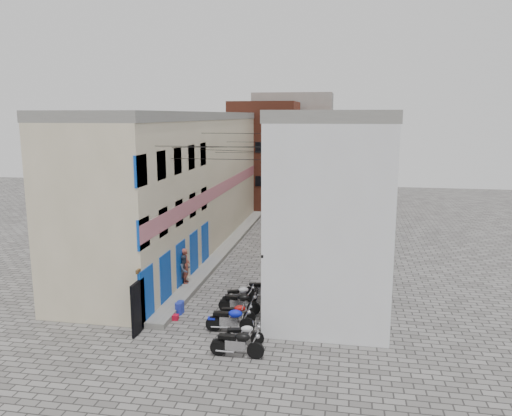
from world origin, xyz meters
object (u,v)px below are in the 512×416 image
Objects in this scene: water_jug_far at (181,307)px; person_a at (186,266)px; red_crate at (174,317)px; motorcycle_a at (237,342)px; motorcycle_g at (262,288)px; person_b at (185,270)px; motorcycle_b at (242,334)px; motorcycle_c at (230,318)px; water_jug_near at (179,309)px; motorcycle_d at (236,312)px; motorcycle_f at (240,294)px; motorcycle_e at (239,301)px.

person_a is at bearing 104.03° from water_jug_far.
motorcycle_a is at bearing -39.30° from red_crate.
person_b is (-4.17, 0.71, 0.47)m from motorcycle_g.
motorcycle_c reaches higher than motorcycle_b.
motorcycle_g is (0.67, 3.94, -0.05)m from motorcycle_c.
motorcycle_c is (-0.74, 2.07, 0.00)m from motorcycle_a.
motorcycle_c reaches higher than motorcycle_g.
motorcycle_a is 3.87× the size of water_jug_near.
water_jug_near reaches higher than red_crate.
motorcycle_b is 0.83× the size of motorcycle_c.
person_b reaches higher than motorcycle_d.
motorcycle_b is 3.21× the size of water_jug_near.
water_jug_far is at bearing -85.32° from motorcycle_f.
person_a reaches higher than motorcycle_e.
red_crate is at bearing -60.02° from motorcycle_e.
motorcycle_c is 5.83m from person_b.
motorcycle_c is 3.10m from motorcycle_f.
red_crate is (0.00, -0.62, -0.15)m from water_jug_near.
person_a is at bearing -159.96° from motorcycle_b.
motorcycle_c is 1.05× the size of motorcycle_e.
motorcycle_b is (0.00, 0.96, -0.10)m from motorcycle_a.
person_a is 3.68m from water_jug_near.
motorcycle_e reaches higher than water_jug_far.
motorcycle_f is at bearing 43.85° from red_crate.
motorcycle_b is 0.90× the size of motorcycle_g.
motorcycle_a is 8.14m from person_a.
motorcycle_d is at bearing -114.51° from person_b.
motorcycle_b is 4.33m from motorcycle_f.
motorcycle_e is 1.07× the size of person_a.
water_jug_far is 1.41× the size of red_crate.
water_jug_near is at bearing 90.00° from red_crate.
motorcycle_g is at bearing 155.69° from motorcycle_d.
red_crate is (-3.45, 2.82, -0.48)m from motorcycle_a.
person_b is at bearing 103.65° from water_jug_near.
water_jug_near is at bearing -134.18° from motorcycle_a.
motorcycle_f is at bearing -54.56° from motorcycle_g.
motorcycle_g is 4.25m from water_jug_near.
motorcycle_d is 4.67× the size of red_crate.
motorcycle_c reaches higher than water_jug_near.
person_a reaches higher than motorcycle_a.
motorcycle_c is at bearing -159.46° from motorcycle_a.
person_b reaches higher than motorcycle_e.
motorcycle_b reaches higher than water_jug_near.
person_b is (0.00, -0.20, -0.15)m from person_a.
motorcycle_e is at bearing -168.06° from motorcycle_a.
water_jug_near is (-2.44, -1.72, -0.23)m from motorcycle_f.
water_jug_near is (-2.74, 0.51, -0.23)m from motorcycle_d.
motorcycle_g is at bearing 106.17° from motorcycle_f.
motorcycle_c reaches higher than motorcycle_d.
red_crate is (-3.45, 1.87, -0.38)m from motorcycle_b.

